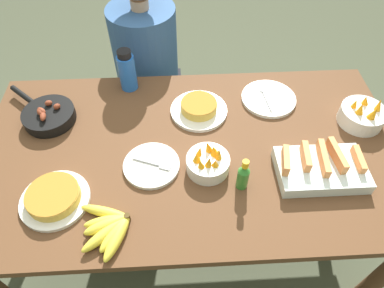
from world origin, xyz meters
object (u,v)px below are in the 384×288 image
(melon_tray, at_px, (321,168))
(banana_bunch, at_px, (110,227))
(empty_plate_near_front, at_px, (269,99))
(water_bottle, at_px, (127,71))
(frittata_plate_center, at_px, (199,108))
(hot_sauce_bottle, at_px, (243,176))
(fruit_bowl_citrus, at_px, (362,115))
(skillet, at_px, (48,115))
(fruit_bowl_mango, at_px, (208,162))
(frittata_plate_side, at_px, (54,198))
(person_figure, at_px, (149,83))
(empty_plate_far_left, at_px, (152,165))

(melon_tray, bearing_deg, banana_bunch, -165.78)
(empty_plate_near_front, distance_m, water_bottle, 0.65)
(frittata_plate_center, relative_size, hot_sauce_bottle, 1.69)
(banana_bunch, distance_m, water_bottle, 0.73)
(fruit_bowl_citrus, height_order, water_bottle, water_bottle)
(skillet, bearing_deg, melon_tray, -155.18)
(banana_bunch, height_order, melon_tray, melon_tray)
(skillet, xyz_separation_m, empty_plate_near_front, (0.97, 0.07, -0.02))
(melon_tray, distance_m, fruit_bowl_mango, 0.42)
(banana_bunch, height_order, skillet, skillet)
(hot_sauce_bottle, bearing_deg, melon_tray, 7.76)
(frittata_plate_side, distance_m, fruit_bowl_citrus, 1.27)
(fruit_bowl_mango, bearing_deg, person_figure, 108.78)
(banana_bunch, bearing_deg, melon_tray, 14.22)
(empty_plate_far_left, relative_size, hot_sauce_bottle, 1.47)
(empty_plate_near_front, height_order, fruit_bowl_mango, fruit_bowl_mango)
(fruit_bowl_mango, relative_size, person_figure, 0.14)
(frittata_plate_center, bearing_deg, skillet, -178.88)
(empty_plate_far_left, bearing_deg, frittata_plate_center, 55.05)
(hot_sauce_bottle, xyz_separation_m, person_figure, (-0.38, 0.86, -0.28))
(empty_plate_far_left, relative_size, fruit_bowl_citrus, 1.16)
(frittata_plate_center, bearing_deg, person_figure, 118.14)
(empty_plate_far_left, bearing_deg, banana_bunch, -117.09)
(hot_sauce_bottle, height_order, person_figure, person_figure)
(empty_plate_far_left, distance_m, hot_sauce_bottle, 0.35)
(frittata_plate_side, relative_size, fruit_bowl_citrus, 1.31)
(frittata_plate_side, xyz_separation_m, empty_plate_near_front, (0.86, 0.48, -0.01))
(person_figure, bearing_deg, empty_plate_far_left, -86.22)
(frittata_plate_side, relative_size, empty_plate_near_front, 1.00)
(frittata_plate_center, distance_m, water_bottle, 0.37)
(fruit_bowl_citrus, relative_size, hot_sauce_bottle, 1.27)
(empty_plate_far_left, xyz_separation_m, fruit_bowl_mango, (0.21, -0.02, 0.03))
(skillet, bearing_deg, fruit_bowl_citrus, -141.34)
(melon_tray, height_order, empty_plate_near_front, melon_tray)
(fruit_bowl_citrus, xyz_separation_m, water_bottle, (-1.00, 0.28, 0.05))
(fruit_bowl_citrus, height_order, hot_sauce_bottle, hot_sauce_bottle)
(empty_plate_far_left, bearing_deg, melon_tray, -5.73)
(frittata_plate_side, bearing_deg, empty_plate_far_left, 21.62)
(banana_bunch, distance_m, skillet, 0.62)
(hot_sauce_bottle, bearing_deg, empty_plate_far_left, 162.52)
(skillet, distance_m, water_bottle, 0.39)
(frittata_plate_side, bearing_deg, person_figure, 72.12)
(person_figure, bearing_deg, empty_plate_near_front, -35.59)
(banana_bunch, relative_size, skillet, 0.72)
(banana_bunch, xyz_separation_m, empty_plate_near_front, (0.66, 0.61, -0.01))
(empty_plate_far_left, relative_size, person_figure, 0.18)
(skillet, distance_m, hot_sauce_bottle, 0.87)
(melon_tray, height_order, frittata_plate_center, melon_tray)
(person_figure, bearing_deg, frittata_plate_side, -107.88)
(fruit_bowl_citrus, bearing_deg, empty_plate_far_left, -167.81)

